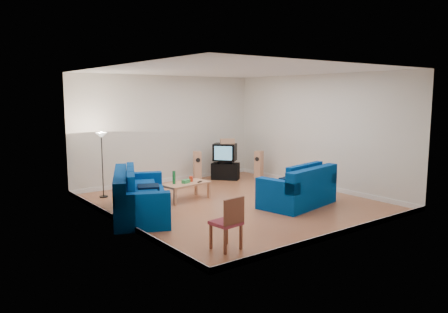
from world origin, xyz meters
TOP-DOWN VIEW (x-y plane):
  - room at (0.00, 0.00)m, footprint 6.01×6.51m
  - sofa_three_seat at (-2.42, 0.34)m, footprint 2.04×2.75m
  - sofa_loveseat at (1.06, -1.19)m, footprint 2.07×1.41m
  - coffee_table at (-0.79, 0.95)m, footprint 1.27×0.76m
  - bottle at (-1.10, 1.00)m, footprint 0.08×0.08m
  - tissue_box at (-0.81, 0.91)m, footprint 0.24×0.18m
  - red_canister at (-0.60, 1.00)m, footprint 0.10×0.10m
  - remote at (-0.46, 0.80)m, footprint 0.18×0.14m
  - tv_stand at (1.66, 2.53)m, footprint 0.90×0.93m
  - av_receiver at (1.62, 2.50)m, footprint 0.48×0.44m
  - television at (1.61, 2.51)m, footprint 0.83×0.85m
  - centre_speaker at (1.68, 2.47)m, footprint 0.47×0.36m
  - speaker_left at (0.71, 2.70)m, footprint 0.31×0.34m
  - speaker_right at (2.45, 1.85)m, footprint 0.33×0.30m
  - floor_lamp at (-2.35, 2.48)m, footprint 0.29×0.29m
  - dining_chair at (-2.13, -2.57)m, footprint 0.48×0.48m

SIDE VIEW (x-z plane):
  - tv_stand at x=1.66m, z-range 0.00..0.51m
  - sofa_loveseat at x=1.06m, z-range -0.12..0.84m
  - sofa_three_seat at x=-2.42m, z-range -0.13..0.85m
  - coffee_table at x=-0.79m, z-range 0.16..0.60m
  - remote at x=-0.46m, z-range 0.44..0.46m
  - speaker_right at x=2.45m, z-range 0.00..0.91m
  - speaker_left at x=0.71m, z-range 0.00..0.94m
  - tissue_box at x=-0.81m, z-range 0.44..0.52m
  - red_canister at x=-0.60m, z-range 0.44..0.57m
  - dining_chair at x=-2.13m, z-range 0.05..0.98m
  - av_receiver at x=1.62m, z-range 0.51..0.60m
  - bottle at x=-1.10m, z-range 0.44..0.76m
  - television at x=1.61m, z-range 0.60..1.13m
  - centre_speaker at x=1.68m, z-range 1.13..1.28m
  - floor_lamp at x=-2.35m, z-range 0.55..2.23m
  - room at x=0.00m, z-range -0.06..3.15m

